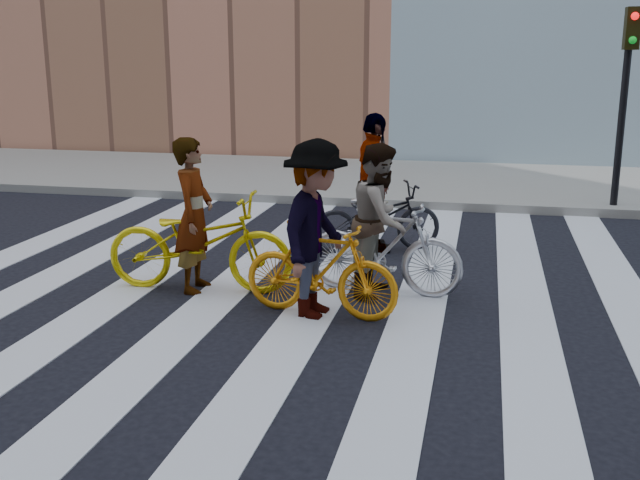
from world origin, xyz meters
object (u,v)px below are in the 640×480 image
(rider_right, at_px, (316,230))
(bike_yellow_right, at_px, (320,269))
(traffic_signal, at_px, (627,75))
(bike_dark_rear, at_px, (377,218))
(rider_rear, at_px, (374,183))
(bike_yellow_left, at_px, (199,242))
(rider_mid, at_px, (380,220))
(bike_silver_mid, at_px, (384,247))
(rider_left, at_px, (194,215))

(rider_right, bearing_deg, bike_yellow_right, -81.10)
(traffic_signal, height_order, bike_dark_rear, traffic_signal)
(rider_rear, bearing_deg, bike_dark_rear, -113.86)
(bike_yellow_left, relative_size, bike_dark_rear, 1.20)
(traffic_signal, height_order, bike_yellow_right, traffic_signal)
(rider_mid, bearing_deg, bike_dark_rear, 15.52)
(bike_silver_mid, relative_size, rider_left, 1.02)
(bike_silver_mid, distance_m, rider_left, 2.15)
(bike_dark_rear, height_order, rider_left, rider_left)
(bike_dark_rear, distance_m, rider_mid, 1.87)
(bike_dark_rear, xyz_separation_m, rider_right, (-0.24, -2.68, 0.44))
(bike_yellow_right, bearing_deg, bike_dark_rear, 4.88)
(bike_yellow_left, xyz_separation_m, rider_right, (1.47, -0.54, 0.35))
(bike_silver_mid, relative_size, bike_dark_rear, 1.00)
(bike_yellow_right, relative_size, bike_dark_rear, 0.93)
(traffic_signal, relative_size, rider_right, 1.83)
(bike_yellow_right, bearing_deg, bike_silver_mid, -22.34)
(rider_rear, bearing_deg, rider_right, 152.12)
(traffic_signal, xyz_separation_m, rider_left, (-5.29, -5.36, -1.41))
(rider_left, height_order, rider_rear, rider_rear)
(traffic_signal, bearing_deg, rider_rear, -138.03)
(rider_rear, bearing_deg, rider_left, 117.52)
(bike_silver_mid, distance_m, rider_right, 1.11)
(bike_yellow_left, height_order, bike_silver_mid, bike_yellow_left)
(bike_silver_mid, xyz_separation_m, rider_rear, (-0.39, 1.81, 0.40))
(rider_left, bearing_deg, bike_yellow_left, -93.49)
(rider_left, relative_size, rider_mid, 1.03)
(traffic_signal, height_order, rider_rear, traffic_signal)
(rider_left, height_order, rider_mid, rider_left)
(bike_yellow_left, bearing_deg, rider_rear, -41.28)
(rider_right, bearing_deg, rider_mid, -22.34)
(bike_yellow_right, height_order, bike_dark_rear, bike_yellow_right)
(bike_yellow_right, bearing_deg, rider_right, 98.90)
(bike_dark_rear, bearing_deg, rider_left, 116.71)
(rider_mid, xyz_separation_m, rider_right, (-0.53, -0.87, 0.06))
(traffic_signal, xyz_separation_m, bike_yellow_left, (-5.24, -5.36, -1.72))
(traffic_signal, distance_m, bike_yellow_right, 7.20)
(rider_left, distance_m, rider_rear, 2.73)
(rider_rear, bearing_deg, traffic_signal, -71.88)
(rider_mid, bearing_deg, bike_yellow_left, 105.71)
(bike_dark_rear, distance_m, rider_rear, 0.47)
(bike_dark_rear, relative_size, rider_mid, 1.05)
(rider_mid, bearing_deg, rider_rear, 17.06)
(traffic_signal, height_order, rider_mid, traffic_signal)
(bike_yellow_right, bearing_deg, rider_mid, -19.88)
(traffic_signal, relative_size, bike_yellow_right, 2.02)
(bike_yellow_left, bearing_deg, rider_mid, -84.15)
(rider_left, bearing_deg, bike_dark_rear, -42.92)
(rider_left, distance_m, rider_right, 1.61)
(bike_dark_rear, bearing_deg, rider_mid, 165.30)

